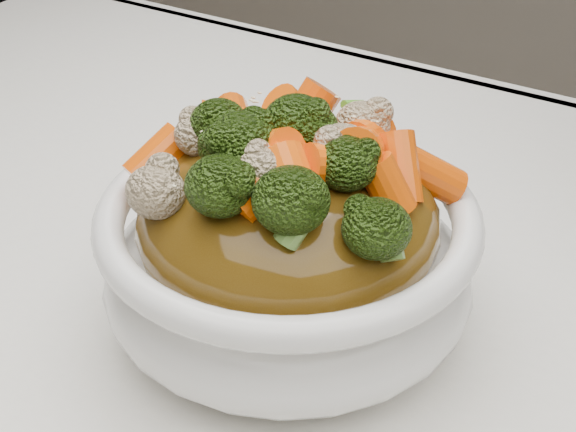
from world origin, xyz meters
The scene contains 8 objects.
tablecloth centered at (0.00, 0.00, 0.73)m, with size 1.20×0.80×0.04m, color white.
bowl centered at (0.00, 0.01, 0.79)m, with size 0.21×0.21×0.08m, color white, non-canonical shape.
sauce_base centered at (0.00, 0.01, 0.82)m, with size 0.17×0.17×0.09m, color #53380E.
carrots centered at (0.00, 0.01, 0.88)m, with size 0.17×0.17×0.05m, color #EC5607, non-canonical shape.
broccoli centered at (0.00, 0.01, 0.88)m, with size 0.17×0.17×0.04m, color black, non-canonical shape.
cauliflower centered at (0.00, 0.01, 0.88)m, with size 0.17×0.17×0.03m, color tan, non-canonical shape.
scallions centered at (0.00, 0.01, 0.88)m, with size 0.13×0.13×0.02m, color #498F21, non-canonical shape.
sesame_seeds centered at (0.00, 0.01, 0.88)m, with size 0.15×0.15×0.01m, color beige, non-canonical shape.
Camera 1 is at (0.19, -0.29, 1.06)m, focal length 50.00 mm.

